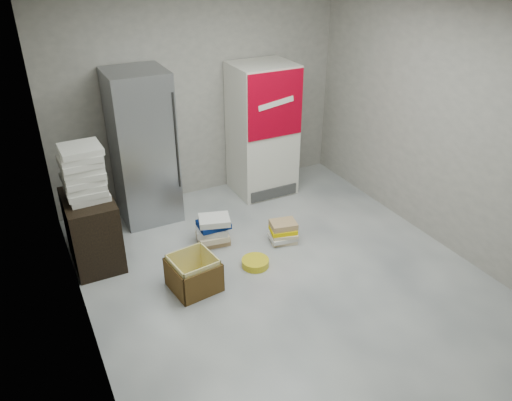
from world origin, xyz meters
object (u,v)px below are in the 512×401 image
object	(u,v)px
cardboard_box	(194,275)
phonebook_stack_main	(213,230)
steel_fridge	(143,148)
wood_shelf	(92,230)
coke_cooler	(262,130)

from	to	relation	value
cardboard_box	phonebook_stack_main	bearing A→B (deg)	46.10
steel_fridge	wood_shelf	size ratio (longest dim) A/B	2.37
steel_fridge	phonebook_stack_main	xyz separation A→B (m)	(0.48, -1.00, -0.77)
steel_fridge	coke_cooler	world-z (taller)	steel_fridge
coke_cooler	wood_shelf	distance (m)	2.63
wood_shelf	cardboard_box	size ratio (longest dim) A/B	1.54
steel_fridge	coke_cooler	distance (m)	1.65
steel_fridge	coke_cooler	size ratio (longest dim) A/B	1.06
wood_shelf	cardboard_box	bearing A→B (deg)	-50.05
coke_cooler	phonebook_stack_main	xyz separation A→B (m)	(-1.17, -1.00, -0.72)
coke_cooler	cardboard_box	world-z (taller)	coke_cooler
coke_cooler	cardboard_box	distance (m)	2.49
coke_cooler	steel_fridge	bearing A→B (deg)	179.82
steel_fridge	cardboard_box	distance (m)	1.87
phonebook_stack_main	cardboard_box	size ratio (longest dim) A/B	0.86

